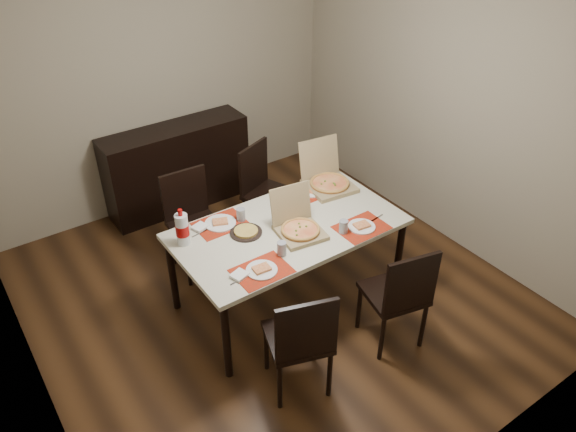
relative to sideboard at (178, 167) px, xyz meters
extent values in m
cube|color=#462A15|center=(0.00, -1.78, -0.46)|extent=(3.80, 4.00, 0.02)
cube|color=gray|center=(0.00, 0.23, 0.85)|extent=(3.80, 0.02, 2.60)
cube|color=gray|center=(1.91, -1.78, 0.85)|extent=(0.02, 4.00, 2.60)
cube|color=black|center=(0.00, 0.00, 0.00)|extent=(1.50, 0.40, 0.90)
cube|color=beige|center=(0.09, -1.88, 0.28)|extent=(1.80, 1.00, 0.04)
cylinder|color=black|center=(-0.75, -2.32, -0.10)|extent=(0.06, 0.06, 0.71)
cylinder|color=black|center=(0.93, -2.32, -0.10)|extent=(0.06, 0.06, 0.71)
cylinder|color=black|center=(-0.75, -1.44, -0.10)|extent=(0.06, 0.06, 0.71)
cylinder|color=black|center=(0.93, -1.44, -0.10)|extent=(0.06, 0.06, 0.71)
cube|color=black|center=(-0.37, -2.66, 0.00)|extent=(0.53, 0.53, 0.04)
cube|color=black|center=(-0.43, -2.84, 0.25)|extent=(0.41, 0.16, 0.46)
cylinder|color=black|center=(-0.60, -2.77, -0.24)|extent=(0.04, 0.04, 0.43)
cylinder|color=black|center=(-0.26, -2.89, -0.24)|extent=(0.04, 0.04, 0.43)
cylinder|color=black|center=(-0.49, -2.43, -0.24)|extent=(0.04, 0.04, 0.43)
cylinder|color=black|center=(-0.15, -2.55, -0.24)|extent=(0.04, 0.04, 0.43)
cube|color=black|center=(0.48, -2.71, 0.00)|extent=(0.50, 0.50, 0.04)
cube|color=black|center=(0.44, -2.90, 0.25)|extent=(0.42, 0.12, 0.46)
cylinder|color=black|center=(0.27, -2.85, -0.24)|extent=(0.04, 0.04, 0.43)
cylinder|color=black|center=(0.62, -2.93, -0.24)|extent=(0.04, 0.04, 0.43)
cylinder|color=black|center=(0.35, -2.50, -0.24)|extent=(0.04, 0.04, 0.43)
cylinder|color=black|center=(0.70, -2.58, -0.24)|extent=(0.04, 0.04, 0.43)
cube|color=black|center=(-0.34, -1.08, 0.00)|extent=(0.44, 0.44, 0.04)
cube|color=black|center=(-0.33, -0.89, 0.25)|extent=(0.42, 0.05, 0.46)
cylinder|color=black|center=(-0.15, -0.91, -0.24)|extent=(0.04, 0.04, 0.43)
cylinder|color=black|center=(-0.51, -0.89, -0.24)|extent=(0.04, 0.04, 0.43)
cylinder|color=black|center=(-0.17, -1.27, -0.24)|extent=(0.04, 0.04, 0.43)
cylinder|color=black|center=(-0.53, -1.25, -0.24)|extent=(0.04, 0.04, 0.43)
cube|color=black|center=(0.49, -1.00, 0.00)|extent=(0.54, 0.54, 0.04)
cube|color=black|center=(0.42, -0.83, 0.25)|extent=(0.40, 0.18, 0.46)
cylinder|color=black|center=(0.59, -0.77, -0.24)|extent=(0.04, 0.04, 0.43)
cylinder|color=black|center=(0.26, -0.90, -0.24)|extent=(0.04, 0.04, 0.43)
cylinder|color=black|center=(0.73, -1.11, -0.24)|extent=(0.04, 0.04, 0.43)
cylinder|color=black|center=(0.39, -1.24, -0.24)|extent=(0.04, 0.04, 0.43)
cube|color=#AB200B|center=(-0.38, -2.23, 0.30)|extent=(0.40, 0.30, 0.00)
cylinder|color=white|center=(-0.38, -2.23, 0.31)|extent=(0.23, 0.23, 0.01)
cube|color=#F5D37A|center=(-0.38, -2.23, 0.33)|extent=(0.13, 0.10, 0.02)
cylinder|color=gray|center=(-0.15, -2.15, 0.36)|extent=(0.07, 0.07, 0.11)
cube|color=#B2B2B7|center=(-0.54, -2.22, 0.30)|extent=(0.20, 0.04, 0.00)
cube|color=white|center=(-0.54, -2.19, 0.31)|extent=(0.13, 0.13, 0.02)
cube|color=#AB200B|center=(0.56, -2.23, 0.30)|extent=(0.40, 0.30, 0.00)
cylinder|color=white|center=(0.56, -2.23, 0.31)|extent=(0.22, 0.22, 0.01)
cube|color=#F5D37A|center=(0.56, -2.23, 0.33)|extent=(0.13, 0.10, 0.02)
cylinder|color=gray|center=(0.39, -2.20, 0.36)|extent=(0.07, 0.07, 0.11)
cube|color=#B2B2B7|center=(0.72, -2.21, 0.30)|extent=(0.20, 0.04, 0.00)
cube|color=#AB200B|center=(-0.33, -1.55, 0.30)|extent=(0.40, 0.30, 0.00)
cylinder|color=white|center=(-0.33, -1.55, 0.31)|extent=(0.25, 0.25, 0.01)
cube|color=#F5D37A|center=(-0.33, -1.55, 0.33)|extent=(0.15, 0.13, 0.02)
cylinder|color=gray|center=(-0.17, -1.60, 0.36)|extent=(0.07, 0.07, 0.11)
cube|color=#B2B2B7|center=(-0.50, -1.56, 0.30)|extent=(0.20, 0.04, 0.00)
cube|color=white|center=(-0.49, -1.51, 0.31)|extent=(0.13, 0.13, 0.02)
cube|color=#AB200B|center=(0.55, -1.56, 0.30)|extent=(0.40, 0.30, 0.00)
cylinder|color=white|center=(0.55, -1.56, 0.31)|extent=(0.23, 0.23, 0.01)
cube|color=#F5D37A|center=(0.55, -1.56, 0.33)|extent=(0.15, 0.14, 0.02)
cylinder|color=gray|center=(0.39, -1.63, 0.36)|extent=(0.07, 0.07, 0.11)
cube|color=#B2B2B7|center=(0.68, -1.55, 0.30)|extent=(0.20, 0.04, 0.00)
cube|color=white|center=(0.10, -1.91, 0.31)|extent=(0.16, 0.16, 0.02)
cube|color=#8E7952|center=(0.11, -2.03, 0.32)|extent=(0.38, 0.38, 0.03)
cube|color=#8E7952|center=(0.13, -1.86, 0.49)|extent=(0.34, 0.12, 0.30)
cylinder|color=#F5D37A|center=(0.11, -2.03, 0.34)|extent=(0.33, 0.33, 0.02)
cube|color=#8E7952|center=(0.72, -1.61, 0.32)|extent=(0.43, 0.43, 0.04)
cube|color=#8E7952|center=(0.74, -1.42, 0.51)|extent=(0.39, 0.13, 0.35)
cylinder|color=#F5D37A|center=(0.72, -1.61, 0.35)|extent=(0.37, 0.37, 0.02)
cylinder|color=black|center=(-0.23, -1.77, 0.31)|extent=(0.25, 0.25, 0.01)
cylinder|color=#D7B552|center=(-0.23, -1.77, 0.32)|extent=(0.19, 0.19, 0.02)
imported|color=white|center=(0.20, -1.67, 0.32)|extent=(0.17, 0.17, 0.03)
cylinder|color=silver|center=(-0.68, -1.61, 0.43)|extent=(0.10, 0.10, 0.26)
cylinder|color=#990707|center=(-0.68, -1.61, 0.42)|extent=(0.10, 0.10, 0.09)
cylinder|color=#990707|center=(-0.68, -1.61, 0.58)|extent=(0.03, 0.03, 0.05)
camera|label=1|loc=(-1.99, -4.85, 2.87)|focal=35.00mm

